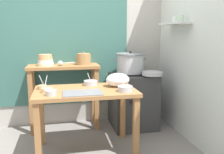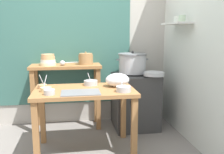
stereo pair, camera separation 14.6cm
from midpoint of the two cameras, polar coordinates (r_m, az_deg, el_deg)
ground_plane at (r=2.88m, az=-8.74°, el=-17.39°), size 9.00×9.00×0.00m
wall_back at (r=3.66m, az=-9.06°, el=9.65°), size 4.40×0.12×2.60m
wall_right at (r=3.15m, az=16.96°, el=9.24°), size 0.30×3.20×2.60m
prep_table at (r=2.74m, az=-7.73°, el=-5.16°), size 1.10×0.66×0.72m
back_shelf_table at (r=3.45m, az=-12.33°, el=-0.92°), size 0.96×0.40×0.90m
stove_block at (r=3.52m, az=3.70°, el=-5.44°), size 0.60×0.61×0.78m
steamer_pot at (r=3.42m, az=3.07°, el=3.27°), size 0.45×0.40×0.31m
clay_pot at (r=3.41m, az=-7.86°, el=4.15°), size 0.20×0.20×0.18m
bowl_stack_enamel at (r=3.40m, az=-16.46°, el=3.71°), size 0.21×0.21×0.15m
ladle at (r=3.34m, az=-13.01°, el=3.14°), size 0.27×0.12×0.07m
serving_tray at (r=2.54m, az=-8.57°, el=-3.68°), size 0.40×0.28×0.01m
plastic_bag at (r=2.81m, az=-0.15°, el=-0.67°), size 0.27×0.21×0.16m
wide_pan at (r=3.26m, az=8.10°, el=0.81°), size 0.27×0.27×0.05m
prep_bowl_0 at (r=2.82m, az=-17.41°, el=-2.23°), size 0.10×0.10×0.16m
prep_bowl_1 at (r=2.52m, az=-15.69°, el=-3.52°), size 0.11×0.11×0.05m
prep_bowl_2 at (r=2.66m, az=-16.50°, el=-2.89°), size 0.12×0.12×0.17m
prep_bowl_3 at (r=2.90m, az=-6.45°, el=-1.35°), size 0.16×0.16×0.15m
prep_bowl_4 at (r=2.58m, az=1.46°, el=-2.71°), size 0.16×0.16×0.17m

